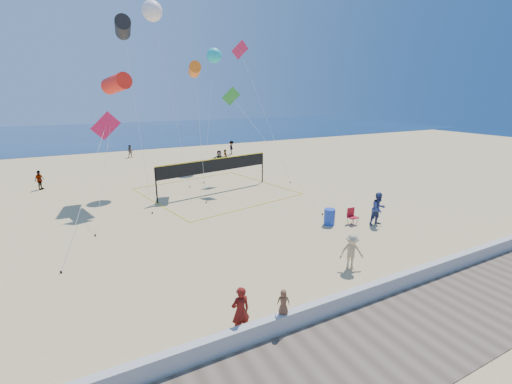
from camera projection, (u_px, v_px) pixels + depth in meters
name	position (u px, v px, depth m)	size (l,w,h in m)	color
ground	(294.00, 271.00, 14.41)	(120.00, 120.00, 0.00)	tan
ocean	(118.00, 132.00, 67.23)	(140.00, 50.00, 0.03)	navy
seawall	(343.00, 301.00, 11.78)	(32.00, 0.30, 0.60)	#B4B4B0
boardwalk	(388.00, 344.00, 10.15)	(32.00, 3.60, 0.03)	brown
woman	(241.00, 311.00, 10.37)	(0.60, 0.39, 1.64)	#63120D
toddler	(283.00, 302.00, 10.52)	(0.40, 0.26, 0.82)	brown
bystander_a	(378.00, 209.00, 19.29)	(0.92, 0.72, 1.90)	navy
bystander_b	(352.00, 252.00, 14.38)	(1.02, 0.59, 1.58)	tan
far_person_0	(39.00, 180.00, 26.56)	(0.89, 0.37, 1.52)	gray
far_person_1	(219.00, 159.00, 34.73)	(1.60, 0.51, 1.73)	gray
far_person_2	(225.00, 157.00, 36.28)	(0.58, 0.38, 1.59)	gray
far_person_3	(130.00, 151.00, 40.15)	(0.72, 0.56, 1.48)	gray
far_person_4	(232.00, 148.00, 42.35)	(1.07, 0.62, 1.66)	gray
camp_chair	(352.00, 215.00, 19.53)	(0.51, 0.63, 1.04)	#A91320
trash_barrel	(329.00, 217.00, 19.42)	(0.62, 0.62, 0.93)	#1B3BAF
volleyball_net	(215.00, 169.00, 25.72)	(11.18, 11.06, 2.55)	black
kite_0	(116.00, 84.00, 22.51)	(3.52, 7.99, 8.55)	red
kite_1	(123.00, 27.00, 23.83)	(1.33, 7.92, 12.36)	black
kite_2	(195.00, 70.00, 25.33)	(1.80, 5.69, 9.51)	orange
kite_3	(104.00, 131.00, 20.51)	(3.89, 8.12, 6.20)	#CD174A
kite_4	(237.00, 104.00, 25.25)	(2.84, 9.13, 7.74)	green
kite_5	(243.00, 58.00, 29.00)	(3.05, 5.11, 11.63)	#D0224A
kite_6	(152.00, 11.00, 25.69)	(2.29, 3.89, 13.95)	white
kite_7	(214.00, 56.00, 33.00)	(4.71, 7.47, 11.49)	#1AC0C7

